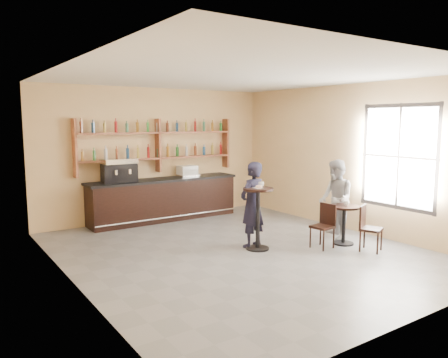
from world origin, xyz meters
TOP-DOWN VIEW (x-y plane):
  - floor at (0.00, 0.00)m, footprint 7.00×7.00m
  - ceiling at (0.00, 0.00)m, footprint 7.00×7.00m
  - wall_back at (0.00, 3.50)m, footprint 7.00×0.00m
  - wall_front at (0.00, -3.50)m, footprint 7.00×0.00m
  - wall_left at (-3.00, 0.00)m, footprint 0.00×7.00m
  - wall_right at (3.00, 0.00)m, footprint 0.00×7.00m
  - window_pane at (2.99, -1.20)m, footprint 0.00×2.00m
  - window_frame at (2.99, -1.20)m, footprint 0.04×1.70m
  - shelf_unit at (0.00, 3.37)m, footprint 4.00×0.26m
  - liquor_bottles at (0.00, 3.37)m, footprint 3.68×0.10m
  - bar_counter at (0.02, 3.15)m, footprint 3.76×0.73m
  - espresso_machine at (-1.09, 3.15)m, footprint 0.80×0.56m
  - pastry_case at (0.68, 3.15)m, footprint 0.50×0.42m
  - pedestal_table at (0.36, -0.10)m, footprint 0.62×0.62m
  - napkin at (0.36, -0.10)m, footprint 0.15×0.15m
  - donut at (0.37, -0.11)m, footprint 0.15×0.15m
  - cup_pedestal at (0.50, 0.00)m, footprint 0.16×0.16m
  - man_main at (0.38, 0.11)m, footprint 0.68×0.53m
  - cafe_table at (1.97, -0.77)m, footprint 0.75×0.75m
  - cup_cafe at (2.02, -0.77)m, footprint 0.12×0.12m
  - chair_west at (1.42, -0.72)m, footprint 0.40×0.40m
  - chair_south at (2.02, -1.37)m, footprint 0.49×0.49m
  - patron_second at (2.17, -0.36)m, footprint 0.92×0.99m

SIDE VIEW (x-z plane):
  - floor at x=0.00m, z-range 0.00..0.00m
  - cafe_table at x=1.97m, z-range 0.00..0.77m
  - chair_west at x=1.42m, z-range 0.00..0.84m
  - chair_south at x=2.02m, z-range 0.00..0.85m
  - bar_counter at x=0.02m, z-range 0.00..1.02m
  - pedestal_table at x=0.36m, z-range 0.00..1.17m
  - cup_cafe at x=2.02m, z-range 0.77..0.86m
  - patron_second at x=2.17m, z-range 0.00..1.63m
  - man_main at x=0.38m, z-range 0.00..1.64m
  - pastry_case at x=0.68m, z-range 1.02..1.29m
  - napkin at x=0.36m, z-range 1.17..1.17m
  - donut at x=0.37m, z-range 1.17..1.22m
  - cup_pedestal at x=0.50m, z-range 1.17..1.27m
  - espresso_machine at x=-1.09m, z-range 1.02..1.55m
  - wall_back at x=0.00m, z-range -1.90..5.10m
  - wall_front at x=0.00m, z-range -1.90..5.10m
  - wall_left at x=-3.00m, z-range -1.90..5.10m
  - wall_right at x=3.00m, z-range -1.90..5.10m
  - window_frame at x=2.99m, z-range 0.65..2.75m
  - window_pane at x=2.99m, z-range 0.70..2.70m
  - shelf_unit at x=0.00m, z-range 1.11..2.51m
  - liquor_bottles at x=0.00m, z-range 1.48..2.48m
  - ceiling at x=0.00m, z-range 3.20..3.20m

